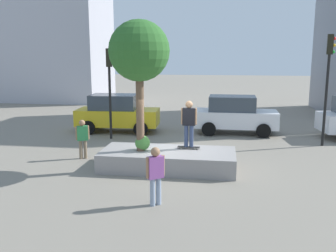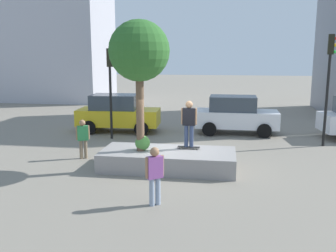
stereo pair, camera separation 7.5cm
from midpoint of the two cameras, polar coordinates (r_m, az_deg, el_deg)
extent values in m
plane|color=gray|center=(13.85, 1.07, -6.12)|extent=(120.00, 120.00, 0.00)
cube|color=gray|center=(13.47, -0.16, -5.14)|extent=(4.76, 2.06, 0.66)
cylinder|color=brown|center=(13.15, -4.43, 2.42)|extent=(0.28, 0.28, 2.92)
sphere|color=#2D6628|center=(13.01, -4.56, 11.33)|extent=(2.09, 2.09, 2.09)
sphere|color=#4C8C3D|center=(13.43, -4.05, -2.58)|extent=(0.54, 0.54, 0.54)
cube|color=black|center=(13.68, 3.00, -3.20)|extent=(0.81, 0.24, 0.02)
sphere|color=beige|center=(13.64, 1.88, -3.39)|extent=(0.06, 0.06, 0.06)
sphere|color=beige|center=(13.80, 1.99, -3.22)|extent=(0.06, 0.06, 0.06)
sphere|color=beige|center=(13.58, 4.02, -3.48)|extent=(0.06, 0.06, 0.06)
sphere|color=beige|center=(13.74, 4.10, -3.31)|extent=(0.06, 0.06, 0.06)
cylinder|color=navy|center=(13.57, 3.41, -1.55)|extent=(0.15, 0.15, 0.80)
cylinder|color=navy|center=(13.60, 2.62, -1.52)|extent=(0.15, 0.15, 0.80)
cube|color=black|center=(13.45, 3.04, 1.42)|extent=(0.46, 0.22, 0.62)
cylinder|color=#9E7251|center=(13.41, 4.05, 1.46)|extent=(0.10, 0.10, 0.59)
cylinder|color=#9E7251|center=(13.48, 2.05, 1.53)|extent=(0.10, 0.10, 0.59)
sphere|color=#9E7251|center=(13.38, 3.06, 3.29)|extent=(0.26, 0.26, 0.26)
cube|color=gold|center=(19.90, -7.70, 1.35)|extent=(4.30, 1.97, 0.84)
cube|color=#38424C|center=(19.83, -8.35, 3.65)|extent=(2.44, 1.67, 0.76)
cylinder|color=black|center=(20.57, -3.44, 0.55)|extent=(0.73, 0.25, 0.72)
cylinder|color=black|center=(18.85, -4.28, -0.42)|extent=(0.73, 0.25, 0.72)
cylinder|color=black|center=(21.16, -10.68, 0.67)|extent=(0.73, 0.25, 0.72)
cylinder|color=black|center=(19.49, -12.13, -0.26)|extent=(0.73, 0.25, 0.72)
cube|color=white|center=(19.61, 10.14, 1.10)|extent=(4.18, 1.80, 0.83)
cube|color=#38424C|center=(19.49, 9.61, 3.41)|extent=(2.35, 1.57, 0.75)
cylinder|color=black|center=(20.61, 13.77, 0.26)|extent=(0.71, 0.22, 0.71)
cylinder|color=black|center=(18.90, 14.18, -0.71)|extent=(0.71, 0.22, 0.71)
cylinder|color=black|center=(20.56, 6.36, 0.48)|extent=(0.71, 0.22, 0.71)
cylinder|color=black|center=(18.84, 6.09, -0.47)|extent=(0.71, 0.22, 0.71)
cylinder|color=black|center=(20.73, 23.19, -0.22)|extent=(0.76, 0.31, 0.73)
cylinder|color=black|center=(17.87, 22.70, 3.50)|extent=(0.12, 0.12, 4.02)
cube|color=black|center=(17.76, 23.28, 11.31)|extent=(0.28, 0.31, 0.85)
sphere|color=red|center=(17.78, 23.83, 12.06)|extent=(0.14, 0.14, 0.14)
sphere|color=gold|center=(17.77, 23.76, 11.16)|extent=(0.14, 0.14, 0.14)
sphere|color=green|center=(17.77, 23.69, 10.26)|extent=(0.14, 0.14, 0.14)
cylinder|color=black|center=(18.16, -8.88, 3.42)|extent=(0.12, 0.12, 3.45)
cube|color=black|center=(18.01, -9.09, 10.21)|extent=(0.34, 0.31, 0.85)
sphere|color=red|center=(18.16, -9.11, 10.99)|extent=(0.14, 0.14, 0.14)
sphere|color=gold|center=(18.16, -9.08, 10.11)|extent=(0.14, 0.14, 0.14)
sphere|color=green|center=(18.16, -9.05, 9.22)|extent=(0.14, 0.14, 0.14)
cylinder|color=#847056|center=(15.11, -13.23, -3.51)|extent=(0.13, 0.13, 0.73)
cylinder|color=#847056|center=(15.13, -12.57, -3.46)|extent=(0.13, 0.13, 0.73)
cube|color=#338C4C|center=(14.97, -13.00, -1.06)|extent=(0.45, 0.34, 0.57)
cylinder|color=#9E7251|center=(14.96, -13.84, -1.05)|extent=(0.09, 0.09, 0.54)
cylinder|color=#9E7251|center=(14.99, -12.18, -0.95)|extent=(0.09, 0.09, 0.54)
sphere|color=#9E7251|center=(14.90, -13.07, 0.47)|extent=(0.24, 0.24, 0.24)
cylinder|color=#8C9EB7|center=(10.36, -1.65, -9.84)|extent=(0.14, 0.14, 0.77)
cylinder|color=#8C9EB7|center=(10.29, -2.57, -10.01)|extent=(0.14, 0.14, 0.77)
cube|color=#8C4C99|center=(10.10, -2.14, -6.28)|extent=(0.46, 0.41, 0.60)
cylinder|color=#9E7251|center=(10.20, -0.98, -6.01)|extent=(0.09, 0.09, 0.57)
cylinder|color=#9E7251|center=(10.00, -3.31, -6.37)|extent=(0.09, 0.09, 0.57)
sphere|color=#9E7251|center=(9.98, -2.15, -3.94)|extent=(0.25, 0.25, 0.25)
camera|label=1|loc=(0.04, -90.16, -0.03)|focal=40.16mm
camera|label=2|loc=(0.04, 89.84, 0.03)|focal=40.16mm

